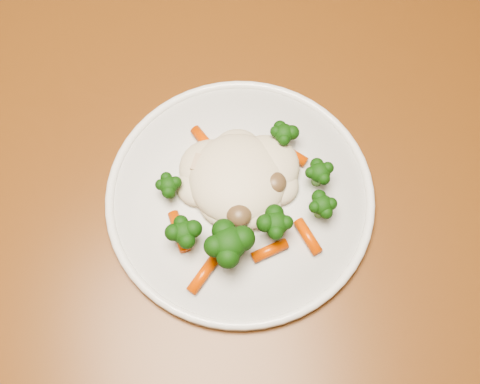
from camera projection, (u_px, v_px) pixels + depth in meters
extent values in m
plane|color=brown|center=(358.00, 336.00, 1.36)|extent=(3.00, 3.00, 0.00)
cube|color=brown|center=(237.00, 237.00, 0.68)|extent=(1.14, 0.79, 0.04)
cube|color=brown|center=(470.00, 123.00, 1.17)|extent=(0.06, 0.06, 0.71)
cylinder|color=white|center=(240.00, 197.00, 0.67)|extent=(0.30, 0.30, 0.01)
ellipsoid|color=beige|center=(238.00, 174.00, 0.65)|extent=(0.13, 0.11, 0.05)
ellipsoid|color=black|center=(185.00, 236.00, 0.63)|extent=(0.04, 0.04, 0.04)
ellipsoid|color=black|center=(229.00, 248.00, 0.62)|extent=(0.06, 0.06, 0.05)
ellipsoid|color=black|center=(275.00, 227.00, 0.63)|extent=(0.04, 0.04, 0.04)
ellipsoid|color=black|center=(321.00, 208.00, 0.64)|extent=(0.04, 0.04, 0.03)
ellipsoid|color=black|center=(319.00, 176.00, 0.66)|extent=(0.04, 0.04, 0.03)
ellipsoid|color=black|center=(283.00, 137.00, 0.68)|extent=(0.04, 0.04, 0.03)
ellipsoid|color=black|center=(169.00, 188.00, 0.66)|extent=(0.03, 0.03, 0.03)
cylinder|color=#E75005|center=(206.00, 143.00, 0.69)|extent=(0.03, 0.05, 0.01)
cylinder|color=#E75005|center=(234.00, 147.00, 0.69)|extent=(0.03, 0.03, 0.01)
cylinder|color=#E75005|center=(287.00, 151.00, 0.68)|extent=(0.04, 0.04, 0.01)
cylinder|color=#E75005|center=(179.00, 232.00, 0.65)|extent=(0.02, 0.05, 0.01)
cylinder|color=#E75005|center=(203.00, 275.00, 0.63)|extent=(0.04, 0.04, 0.01)
cylinder|color=#E75005|center=(270.00, 250.00, 0.64)|extent=(0.04, 0.02, 0.01)
cylinder|color=#E75005|center=(308.00, 237.00, 0.64)|extent=(0.02, 0.04, 0.01)
ellipsoid|color=brown|center=(253.00, 175.00, 0.66)|extent=(0.03, 0.03, 0.02)
ellipsoid|color=brown|center=(274.00, 183.00, 0.65)|extent=(0.03, 0.03, 0.02)
ellipsoid|color=brown|center=(225.00, 186.00, 0.65)|extent=(0.02, 0.02, 0.02)
ellipsoid|color=brown|center=(239.00, 215.00, 0.64)|extent=(0.03, 0.03, 0.02)
cube|color=tan|center=(224.00, 150.00, 0.67)|extent=(0.02, 0.02, 0.01)
cube|color=tan|center=(251.00, 147.00, 0.67)|extent=(0.02, 0.02, 0.01)
cube|color=tan|center=(199.00, 164.00, 0.66)|extent=(0.02, 0.02, 0.01)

